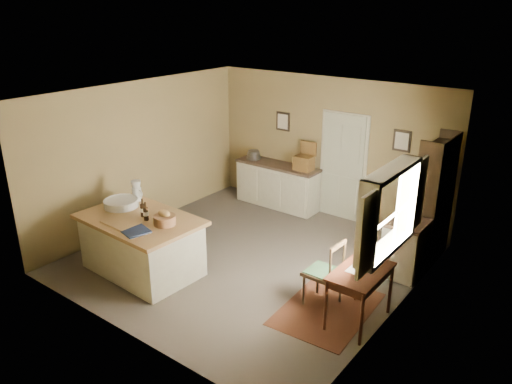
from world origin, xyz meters
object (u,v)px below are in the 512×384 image
writing_desk (361,277)px  shelving_unit (437,200)px  sideboard (278,184)px  desk_chair (323,273)px  work_island (142,243)px  right_cabinet (409,243)px

writing_desk → shelving_unit: (0.15, 2.33, 0.36)m
sideboard → desk_chair: bearing=-45.4°
work_island → sideboard: 3.50m
right_cabinet → shelving_unit: shelving_unit is taller
right_cabinet → writing_desk: bearing=-90.0°
desk_chair → work_island: bearing=-160.8°
writing_desk → right_cabinet: size_ratio=0.93×
sideboard → writing_desk: (3.16, -2.68, 0.19)m
sideboard → writing_desk: bearing=-40.3°
work_island → shelving_unit: bearing=44.8°
writing_desk → desk_chair: (-0.59, 0.07, -0.18)m
right_cabinet → shelving_unit: bearing=75.5°
work_island → right_cabinet: (3.31, 2.55, -0.02)m
writing_desk → shelving_unit: bearing=86.2°
shelving_unit → sideboard: bearing=174.0°
writing_desk → work_island: bearing=-166.1°
right_cabinet → shelving_unit: 0.85m
sideboard → right_cabinet: sideboard is taller
sideboard → writing_desk: sideboard is taller
desk_chair → shelving_unit: shelving_unit is taller
writing_desk → right_cabinet: 1.75m
sideboard → work_island: bearing=-92.4°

